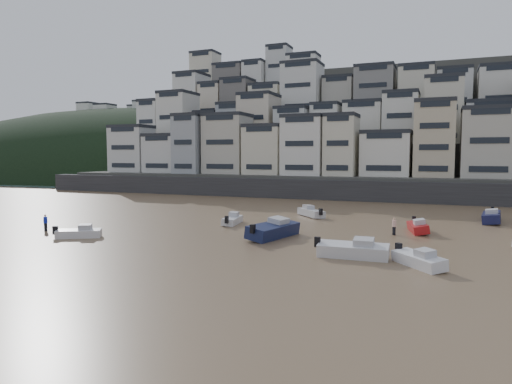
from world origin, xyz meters
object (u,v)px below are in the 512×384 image
at_px(boat_j, 79,231).
at_px(person_blue, 46,223).
at_px(boat_h, 311,211).
at_px(boat_c, 273,228).
at_px(boat_e, 418,226).
at_px(boat_i, 492,215).
at_px(boat_f, 232,218).
at_px(boat_b, 419,257).
at_px(boat_a, 353,248).
at_px(person_pink, 394,226).

bearing_deg(boat_j, person_blue, 134.17).
bearing_deg(boat_h, boat_c, 139.41).
xyz_separation_m(boat_e, boat_i, (7.72, 10.71, 0.18)).
bearing_deg(boat_e, boat_f, -96.66).
height_order(boat_b, boat_h, boat_h).
relative_size(boat_a, boat_j, 1.31).
height_order(boat_h, person_pink, person_pink).
height_order(boat_i, person_blue, boat_i).
distance_m(boat_e, boat_h, 15.31).
bearing_deg(boat_h, boat_e, -162.23).
bearing_deg(boat_f, boat_j, 134.48).
distance_m(boat_a, boat_c, 10.44).
bearing_deg(boat_i, boat_a, -18.69).
relative_size(boat_e, boat_f, 1.07).
bearing_deg(boat_e, boat_i, 131.66).
relative_size(boat_c, person_blue, 4.13).
bearing_deg(person_blue, boat_h, 43.20).
xyz_separation_m(boat_a, boat_c, (-8.67, 5.81, 0.18)).
bearing_deg(boat_c, person_pink, -47.70).
relative_size(boat_a, boat_f, 1.24).
xyz_separation_m(boat_a, boat_e, (4.04, 14.23, -0.11)).
bearing_deg(boat_b, boat_a, -142.42).
distance_m(boat_h, person_blue, 31.16).
height_order(boat_a, boat_i, boat_i).
distance_m(boat_c, boat_f, 9.70).
bearing_deg(boat_c, boat_a, -110.89).
height_order(boat_c, boat_h, boat_c).
height_order(boat_e, boat_f, boat_e).
height_order(boat_f, boat_h, boat_h).
height_order(boat_c, boat_j, boat_c).
xyz_separation_m(boat_e, boat_j, (-30.00, -15.53, -0.08)).
bearing_deg(person_pink, boat_h, 138.45).
xyz_separation_m(boat_b, person_pink, (-2.89, 12.77, 0.20)).
relative_size(boat_c, boat_j, 1.59).
bearing_deg(boat_f, person_blue, 117.27).
relative_size(boat_b, boat_j, 1.09).
height_order(person_blue, person_pink, same).
relative_size(boat_h, boat_j, 1.19).
height_order(boat_a, person_pink, person_pink).
relative_size(boat_c, boat_h, 1.34).
bearing_deg(boat_b, person_blue, -132.87).
xyz_separation_m(boat_f, boat_i, (27.75, 12.78, 0.22)).
bearing_deg(person_blue, boat_b, -2.18).
bearing_deg(boat_b, boat_j, -130.14).
height_order(boat_b, person_pink, person_pink).
distance_m(boat_c, boat_e, 15.24).
distance_m(boat_c, boat_j, 18.70).
xyz_separation_m(boat_c, boat_j, (-17.29, -7.11, -0.36)).
distance_m(boat_a, boat_h, 23.64).
relative_size(boat_a, person_pink, 3.38).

